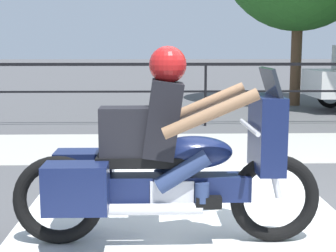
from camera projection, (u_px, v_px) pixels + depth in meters
ground_plane at (266, 218)px, 4.75m from camera, size 120.00×120.00×0.00m
sidewalk_band at (219, 147)px, 8.11m from camera, size 44.00×2.40×0.01m
crosswalk_band at (184, 226)px, 4.53m from camera, size 2.98×6.00×0.01m
fence_railing at (206, 76)px, 10.12m from camera, size 36.00×0.05×1.25m
motorcycle at (165, 160)px, 4.06m from camera, size 2.45×0.76×1.58m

